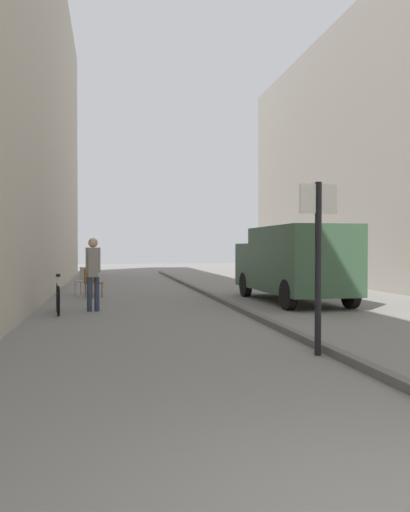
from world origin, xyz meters
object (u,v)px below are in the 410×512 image
object	(u,v)px
cafe_chair_near_window	(92,281)
bicycle_leaning	(58,298)
street_sign_post	(318,252)
delivery_van	(293,261)
pedestrian_main_foreground	(93,269)
cafe_chair_by_doorway	(84,279)

from	to	relation	value
cafe_chair_near_window	bicycle_leaning	bearing A→B (deg)	40.66
street_sign_post	cafe_chair_near_window	world-z (taller)	street_sign_post
delivery_van	cafe_chair_near_window	bearing A→B (deg)	154.95
street_sign_post	delivery_van	bearing A→B (deg)	-109.93
pedestrian_main_foreground	street_sign_post	size ratio (longest dim) A/B	0.72
delivery_van	bicycle_leaning	size ratio (longest dim) A/B	3.15
bicycle_leaning	cafe_chair_by_doorway	xyz separation A→B (m)	(0.39, 5.27, 0.17)
bicycle_leaning	cafe_chair_by_doorway	size ratio (longest dim) A/B	1.88
delivery_van	cafe_chair_near_window	xyz separation A→B (m)	(-5.93, 2.57, -0.66)
pedestrian_main_foreground	cafe_chair_near_window	xyz separation A→B (m)	(-0.14, 3.88, -0.53)
cafe_chair_by_doorway	cafe_chair_near_window	bearing A→B (deg)	135.36
pedestrian_main_foreground	bicycle_leaning	distance (m)	1.13
delivery_van	cafe_chair_by_doorway	distance (m)	7.26
pedestrian_main_foreground	street_sign_post	world-z (taller)	street_sign_post
bicycle_leaning	cafe_chair_near_window	world-z (taller)	bicycle_leaning
pedestrian_main_foreground	cafe_chair_by_doorway	distance (m)	5.01
bicycle_leaning	cafe_chair_by_doorway	bearing A→B (deg)	79.57
delivery_van	cafe_chair_by_doorway	size ratio (longest dim) A/B	5.93
pedestrian_main_foreground	cafe_chair_by_doorway	xyz separation A→B (m)	(-0.45, 4.96, -0.53)
pedestrian_main_foreground	delivery_van	world-z (taller)	delivery_van
delivery_van	bicycle_leaning	world-z (taller)	delivery_van
street_sign_post	bicycle_leaning	xyz separation A→B (m)	(-4.31, 5.94, -1.16)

